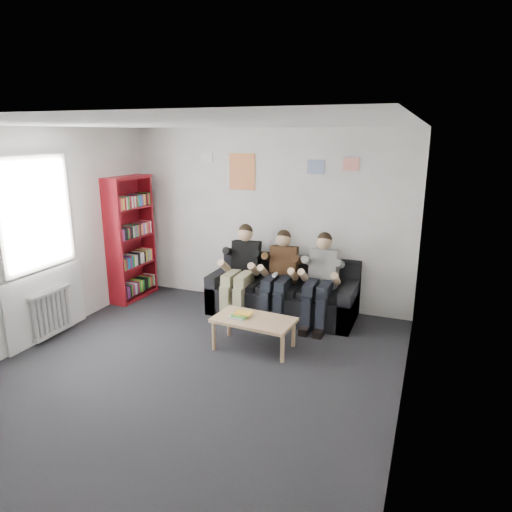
{
  "coord_description": "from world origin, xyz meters",
  "views": [
    {
      "loc": [
        2.38,
        -4.0,
        2.61
      ],
      "look_at": [
        0.29,
        1.3,
        1.08
      ],
      "focal_mm": 32.0,
      "sensor_mm": 36.0,
      "label": 1
    }
  ],
  "objects": [
    {
      "name": "radiator",
      "position": [
        -2.15,
        0.2,
        0.35
      ],
      "size": [
        0.1,
        0.64,
        0.6
      ],
      "color": "silver",
      "rests_on": "ground"
    },
    {
      "name": "person_middle",
      "position": [
        0.42,
        1.9,
        0.64
      ],
      "size": [
        0.39,
        0.84,
        1.29
      ],
      "rotation": [
        0.0,
        0.0,
        0.13
      ],
      "color": "#4D2F19",
      "rests_on": "sofa"
    },
    {
      "name": "sofa",
      "position": [
        0.42,
        2.09,
        0.3
      ],
      "size": [
        2.14,
        0.87,
        0.83
      ],
      "color": "black",
      "rests_on": "ground"
    },
    {
      "name": "poster_blue",
      "position": [
        0.75,
        2.49,
        2.15
      ],
      "size": [
        0.25,
        0.01,
        0.2
      ],
      "primitive_type": "cube",
      "color": "#3860BE",
      "rests_on": "room_shell"
    },
    {
      "name": "poster_large",
      "position": [
        -0.4,
        2.49,
        2.05
      ],
      "size": [
        0.42,
        0.01,
        0.55
      ],
      "primitive_type": "cube",
      "color": "gold",
      "rests_on": "room_shell"
    },
    {
      "name": "person_left",
      "position": [
        -0.18,
        1.9,
        0.66
      ],
      "size": [
        0.41,
        0.88,
        1.33
      ],
      "rotation": [
        0.0,
        0.0,
        0.13
      ],
      "color": "black",
      "rests_on": "sofa"
    },
    {
      "name": "poster_sign",
      "position": [
        -1.0,
        2.49,
        2.25
      ],
      "size": [
        0.2,
        0.01,
        0.14
      ],
      "primitive_type": "cube",
      "color": "white",
      "rests_on": "room_shell"
    },
    {
      "name": "game_cases",
      "position": [
        0.26,
        0.85,
        0.42
      ],
      "size": [
        0.26,
        0.22,
        0.05
      ],
      "rotation": [
        0.0,
        0.0,
        -0.07
      ],
      "color": "silver",
      "rests_on": "coffee_table"
    },
    {
      "name": "poster_pink",
      "position": [
        1.25,
        2.49,
        2.2
      ],
      "size": [
        0.22,
        0.01,
        0.18
      ],
      "primitive_type": "cube",
      "color": "#E146A4",
      "rests_on": "room_shell"
    },
    {
      "name": "bookshelf",
      "position": [
        -2.07,
        1.88,
        0.99
      ],
      "size": [
        0.3,
        0.89,
        1.98
      ],
      "rotation": [
        0.0,
        0.0,
        -0.05
      ],
      "color": "maroon",
      "rests_on": "ground"
    },
    {
      "name": "person_right",
      "position": [
        1.01,
        1.9,
        0.65
      ],
      "size": [
        0.4,
        0.85,
        1.3
      ],
      "rotation": [
        0.0,
        0.0,
        -0.05
      ],
      "color": "white",
      "rests_on": "sofa"
    },
    {
      "name": "window",
      "position": [
        -2.22,
        0.2,
        1.03
      ],
      "size": [
        0.05,
        1.3,
        2.36
      ],
      "color": "white",
      "rests_on": "room_shell"
    },
    {
      "name": "room_shell",
      "position": [
        0.0,
        0.0,
        1.35
      ],
      "size": [
        5.0,
        5.0,
        5.0
      ],
      "color": "black",
      "rests_on": "ground"
    },
    {
      "name": "coffee_table",
      "position": [
        0.44,
        0.87,
        0.35
      ],
      "size": [
        0.99,
        0.55,
        0.4
      ],
      "rotation": [
        0.0,
        0.0,
        -0.08
      ],
      "color": "tan",
      "rests_on": "ground"
    }
  ]
}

